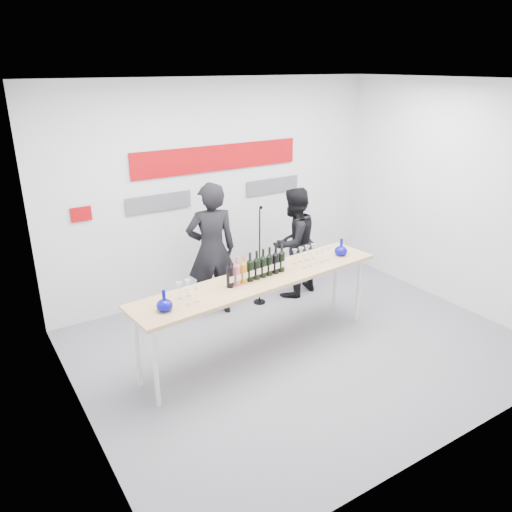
{
  "coord_description": "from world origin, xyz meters",
  "views": [
    {
      "loc": [
        -3.22,
        -4.07,
        3.16
      ],
      "look_at": [
        -0.45,
        0.31,
        1.15
      ],
      "focal_mm": 35.0,
      "sensor_mm": 36.0,
      "label": 1
    }
  ],
  "objects_px": {
    "presenter_right": "(293,243)",
    "tasting_table": "(261,283)",
    "presenter_left": "(212,250)",
    "mic_stand": "(260,274)"
  },
  "relations": [
    {
      "from": "tasting_table",
      "to": "mic_stand",
      "type": "xyz_separation_m",
      "value": [
        0.66,
        1.04,
        -0.42
      ]
    },
    {
      "from": "tasting_table",
      "to": "presenter_right",
      "type": "distance_m",
      "value": 1.61
    },
    {
      "from": "presenter_left",
      "to": "presenter_right",
      "type": "xyz_separation_m",
      "value": [
        1.25,
        -0.1,
        -0.11
      ]
    },
    {
      "from": "presenter_right",
      "to": "mic_stand",
      "type": "height_order",
      "value": "presenter_right"
    },
    {
      "from": "presenter_right",
      "to": "tasting_table",
      "type": "bearing_deg",
      "value": 26.47
    },
    {
      "from": "presenter_left",
      "to": "presenter_right",
      "type": "distance_m",
      "value": 1.26
    },
    {
      "from": "presenter_left",
      "to": "mic_stand",
      "type": "bearing_deg",
      "value": -174.83
    },
    {
      "from": "tasting_table",
      "to": "presenter_right",
      "type": "bearing_deg",
      "value": 35.28
    },
    {
      "from": "presenter_right",
      "to": "mic_stand",
      "type": "relative_size",
      "value": 1.11
    },
    {
      "from": "tasting_table",
      "to": "presenter_right",
      "type": "height_order",
      "value": "presenter_right"
    }
  ]
}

